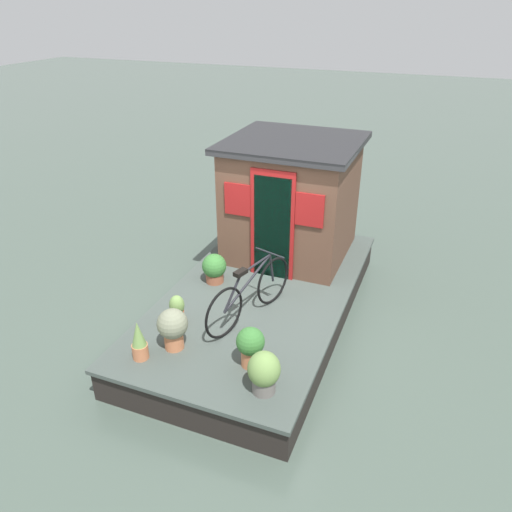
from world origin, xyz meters
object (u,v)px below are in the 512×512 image
potted_plant_ivy (250,345)px  potted_plant_sage (177,309)px  potted_plant_rosemary (214,268)px  potted_plant_basil (264,372)px  houseboat_cabin (292,198)px  potted_plant_succulent (173,327)px  potted_plant_mint (139,341)px  bicycle (250,294)px

potted_plant_ivy → potted_plant_sage: 1.38m
potted_plant_ivy → potted_plant_rosemary: 2.11m
potted_plant_basil → potted_plant_sage: bearing=62.5°
houseboat_cabin → potted_plant_succulent: size_ratio=3.75×
potted_plant_rosemary → potted_plant_basil: (-2.03, -1.62, 0.03)m
houseboat_cabin → potted_plant_mint: (-3.53, 0.82, -0.76)m
potted_plant_succulent → potted_plant_rosemary: size_ratio=1.19×
potted_plant_ivy → potted_plant_mint: size_ratio=0.99×
bicycle → potted_plant_mint: (-1.33, 0.95, -0.14)m
potted_plant_succulent → potted_plant_sage: (0.52, 0.24, -0.11)m
bicycle → houseboat_cabin: bearing=3.4°
houseboat_cabin → potted_plant_mint: size_ratio=3.95×
houseboat_cabin → potted_plant_mint: bearing=166.9°
potted_plant_ivy → potted_plant_basil: potted_plant_basil is taller
potted_plant_mint → potted_plant_basil: size_ratio=1.00×
potted_plant_mint → potted_plant_rosemary: size_ratio=1.13×
bicycle → potted_plant_rosemary: (0.72, 0.91, -0.15)m
houseboat_cabin → potted_plant_succulent: (-3.19, 0.53, -0.69)m
houseboat_cabin → bicycle: bearing=-176.6°
houseboat_cabin → potted_plant_succulent: 3.31m
houseboat_cabin → potted_plant_basil: 3.68m
bicycle → potted_plant_ivy: bearing=-157.2°
potted_plant_rosemary → potted_plant_basil: 2.60m
potted_plant_ivy → potted_plant_basil: (-0.37, -0.32, -0.02)m
potted_plant_basil → potted_plant_sage: 1.82m
houseboat_cabin → potted_plant_rosemary: (-1.48, 0.78, -0.77)m
potted_plant_rosemary → potted_plant_mint: bearing=178.9°
bicycle → potted_plant_ivy: 1.03m
potted_plant_sage → bicycle: bearing=-62.3°
houseboat_cabin → potted_plant_ivy: (-3.14, -0.52, -0.71)m
potted_plant_ivy → potted_plant_mint: potted_plant_mint is taller
houseboat_cabin → potted_plant_rosemary: size_ratio=4.45×
potted_plant_succulent → potted_plant_mint: (-0.34, 0.29, -0.07)m
potted_plant_succulent → potted_plant_rosemary: (1.71, 0.25, -0.07)m
bicycle → potted_plant_ivy: (-0.94, -0.40, -0.09)m
bicycle → potted_plant_mint: size_ratio=3.18×
bicycle → potted_plant_rosemary: 1.17m
potted_plant_mint → potted_plant_basil: (0.02, -1.66, 0.03)m
potted_plant_mint → potted_plant_sage: 0.86m
potted_plant_ivy → potted_plant_rosemary: potted_plant_ivy is taller
potted_plant_rosemary → potted_plant_ivy: bearing=-141.9°
bicycle → potted_plant_succulent: bearing=146.4°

